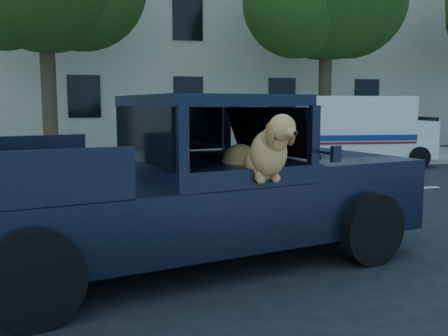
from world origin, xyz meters
name	(u,v)px	position (x,y,z in m)	size (l,w,h in m)	color
ground	(311,241)	(0.00, 0.00, 0.00)	(120.00, 120.00, 0.00)	black
far_sidewalk	(185,163)	(0.00, 9.20, 0.07)	(60.00, 4.00, 0.15)	gray
lane_stripes	(328,193)	(2.00, 3.40, 0.01)	(21.60, 0.14, 0.01)	silver
building_main	(218,48)	(3.00, 16.50, 4.50)	(26.00, 6.00, 9.00)	beige
pickup_truck	(181,207)	(-1.92, -0.45, 0.68)	(5.92, 3.38, 2.00)	black
mail_truck	(362,136)	(5.26, 7.51, 0.94)	(4.08, 2.36, 2.14)	silver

